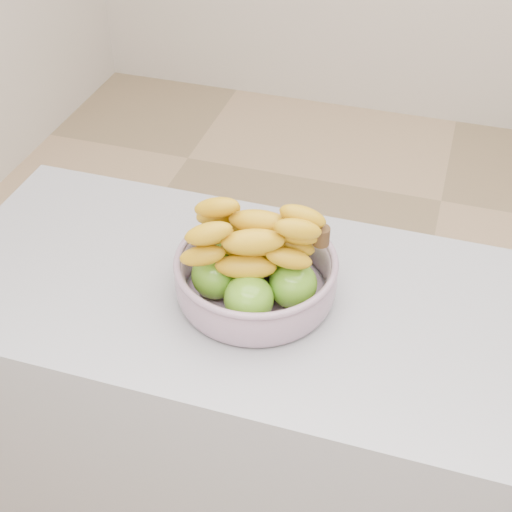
# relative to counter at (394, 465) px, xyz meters

# --- Properties ---
(ground) EXTENTS (4.00, 4.00, 0.00)m
(ground) POSITION_rel_counter_xyz_m (0.00, 0.53, -0.45)
(ground) COLOR tan
(ground) RESTS_ON ground
(counter) EXTENTS (2.00, 0.60, 0.90)m
(counter) POSITION_rel_counter_xyz_m (0.00, 0.00, 0.00)
(counter) COLOR gray
(counter) RESTS_ON ground
(fruit_bowl) EXTENTS (0.32, 0.32, 0.21)m
(fruit_bowl) POSITION_rel_counter_xyz_m (-0.34, -0.00, 0.52)
(fruit_bowl) COLOR #9EAEBD
(fruit_bowl) RESTS_ON counter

